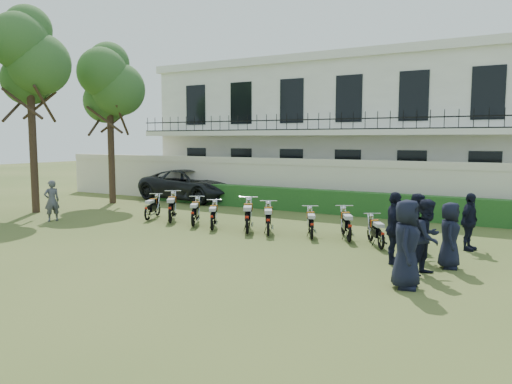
# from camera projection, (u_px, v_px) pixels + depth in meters

# --- Properties ---
(ground) EXTENTS (100.00, 100.00, 0.00)m
(ground) POSITION_uv_depth(u_px,v_px,m) (197.00, 238.00, 16.23)
(ground) COLOR #405421
(ground) RESTS_ON ground
(perimeter_wall) EXTENTS (30.00, 0.35, 2.30)m
(perimeter_wall) POSITION_uv_depth(u_px,v_px,m) (301.00, 183.00, 22.98)
(perimeter_wall) COLOR beige
(perimeter_wall) RESTS_ON ground
(hedge) EXTENTS (18.00, 0.60, 1.00)m
(hedge) POSITION_uv_depth(u_px,v_px,m) (314.00, 201.00, 21.86)
(hedge) COLOR #1E4F1C
(hedge) RESTS_ON ground
(building) EXTENTS (20.40, 9.60, 7.40)m
(building) POSITION_uv_depth(u_px,v_px,m) (347.00, 130.00, 27.82)
(building) COLOR white
(building) RESTS_ON ground
(tree_west_mid) EXTENTS (3.40, 3.20, 8.82)m
(tree_west_mid) POSITION_uv_depth(u_px,v_px,m) (29.00, 57.00, 21.11)
(tree_west_mid) COLOR #473323
(tree_west_mid) RESTS_ON ground
(tree_west_near) EXTENTS (3.40, 3.20, 7.90)m
(tree_west_near) POSITION_uv_depth(u_px,v_px,m) (110.00, 84.00, 24.38)
(tree_west_near) COLOR #473323
(tree_west_near) RESTS_ON ground
(motorcycle_0) EXTENTS (0.81, 1.66, 0.96)m
(motorcycle_0) POSITION_uv_depth(u_px,v_px,m) (147.00, 210.00, 19.47)
(motorcycle_0) COLOR black
(motorcycle_0) RESTS_ON ground
(motorcycle_1) EXTENTS (1.25, 1.76, 1.12)m
(motorcycle_1) POSITION_uv_depth(u_px,v_px,m) (170.00, 210.00, 18.82)
(motorcycle_1) COLOR black
(motorcycle_1) RESTS_ON ground
(motorcycle_2) EXTENTS (1.00, 1.65, 1.01)m
(motorcycle_2) POSITION_uv_depth(u_px,v_px,m) (193.00, 215.00, 18.03)
(motorcycle_2) COLOR black
(motorcycle_2) RESTS_ON ground
(motorcycle_3) EXTENTS (0.97, 1.58, 0.97)m
(motorcycle_3) POSITION_uv_depth(u_px,v_px,m) (212.00, 219.00, 17.33)
(motorcycle_3) COLOR black
(motorcycle_3) RESTS_ON ground
(motorcycle_4) EXTENTS (1.09, 1.85, 1.12)m
(motorcycle_4) POSITION_uv_depth(u_px,v_px,m) (247.00, 220.00, 16.66)
(motorcycle_4) COLOR black
(motorcycle_4) RESTS_ON ground
(motorcycle_5) EXTENTS (1.01, 1.73, 1.04)m
(motorcycle_5) POSITION_uv_depth(u_px,v_px,m) (268.00, 222.00, 16.33)
(motorcycle_5) COLOR black
(motorcycle_5) RESTS_ON ground
(motorcycle_6) EXTENTS (0.90, 1.60, 0.95)m
(motorcycle_6) POSITION_uv_depth(u_px,v_px,m) (312.00, 227.00, 15.79)
(motorcycle_6) COLOR black
(motorcycle_6) RESTS_ON ground
(motorcycle_7) EXTENTS (0.98, 1.68, 1.02)m
(motorcycle_7) POSITION_uv_depth(u_px,v_px,m) (349.00, 228.00, 15.32)
(motorcycle_7) COLOR black
(motorcycle_7) RESTS_ON ground
(motorcycle_8) EXTENTS (0.98, 1.46, 0.92)m
(motorcycle_8) POSITION_uv_depth(u_px,v_px,m) (381.00, 236.00, 14.36)
(motorcycle_8) COLOR black
(motorcycle_8) RESTS_ON ground
(motorcycle_9) EXTENTS (1.11, 1.53, 0.98)m
(motorcycle_9) POSITION_uv_depth(u_px,v_px,m) (422.00, 237.00, 14.01)
(motorcycle_9) COLOR black
(motorcycle_9) RESTS_ON ground
(suv) EXTENTS (6.05, 3.27, 1.61)m
(suv) POSITION_uv_depth(u_px,v_px,m) (191.00, 185.00, 26.01)
(suv) COLOR black
(suv) RESTS_ON ground
(inspector) EXTENTS (0.57, 0.69, 1.61)m
(inspector) POSITION_uv_depth(u_px,v_px,m) (52.00, 201.00, 19.43)
(inspector) COLOR #59585D
(inspector) RESTS_ON ground
(officer_0) EXTENTS (0.73, 1.01, 1.92)m
(officer_0) POSITION_uv_depth(u_px,v_px,m) (406.00, 244.00, 10.68)
(officer_0) COLOR black
(officer_0) RESTS_ON ground
(officer_1) EXTENTS (0.92, 1.04, 1.81)m
(officer_1) POSITION_uv_depth(u_px,v_px,m) (427.00, 237.00, 11.72)
(officer_1) COLOR black
(officer_1) RESTS_ON ground
(officer_2) EXTENTS (0.58, 1.14, 1.86)m
(officer_2) POSITION_uv_depth(u_px,v_px,m) (394.00, 228.00, 12.78)
(officer_2) COLOR black
(officer_2) RESTS_ON ground
(officer_3) EXTENTS (0.63, 0.87, 1.65)m
(officer_3) POSITION_uv_depth(u_px,v_px,m) (450.00, 235.00, 12.35)
(officer_3) COLOR black
(officer_3) RESTS_ON ground
(officer_4) EXTENTS (0.80, 0.95, 1.75)m
(officer_4) POSITION_uv_depth(u_px,v_px,m) (418.00, 226.00, 13.47)
(officer_4) COLOR black
(officer_4) RESTS_ON ground
(officer_5) EXTENTS (0.65, 1.05, 1.67)m
(officer_5) POSITION_uv_depth(u_px,v_px,m) (469.00, 222.00, 14.32)
(officer_5) COLOR black
(officer_5) RESTS_ON ground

